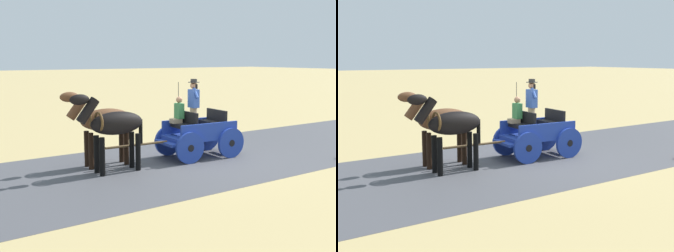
# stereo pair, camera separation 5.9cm
# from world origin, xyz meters

# --- Properties ---
(ground_plane) EXTENTS (200.00, 200.00, 0.00)m
(ground_plane) POSITION_xyz_m (0.00, 0.00, 0.00)
(ground_plane) COLOR tan
(road_surface) EXTENTS (5.85, 160.00, 0.01)m
(road_surface) POSITION_xyz_m (0.00, 0.00, 0.00)
(road_surface) COLOR #4C4C51
(road_surface) RESTS_ON ground
(horse_drawn_carriage) EXTENTS (1.55, 4.52, 2.50)m
(horse_drawn_carriage) POSITION_xyz_m (0.32, -0.14, 0.82)
(horse_drawn_carriage) COLOR #1E3899
(horse_drawn_carriage) RESTS_ON ground
(horse_near_side) EXTENTS (0.57, 2.13, 2.21)m
(horse_near_side) POSITION_xyz_m (0.11, 2.90, 1.32)
(horse_near_side) COLOR black
(horse_near_side) RESTS_ON ground
(horse_off_side) EXTENTS (0.66, 2.13, 2.21)m
(horse_off_side) POSITION_xyz_m (0.91, 2.85, 1.32)
(horse_off_side) COLOR brown
(horse_off_side) RESTS_ON ground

